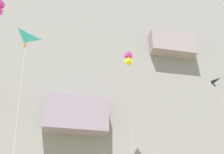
{
  "coord_description": "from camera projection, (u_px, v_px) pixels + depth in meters",
  "views": [
    {
      "loc": [
        -1.62,
        -2.13,
        2.44
      ],
      "look_at": [
        2.37,
        19.79,
        17.73
      ],
      "focal_mm": 43.04,
      "sensor_mm": 36.0,
      "label": 1
    }
  ],
  "objects": [
    {
      "name": "kite_box_high_center",
      "position": [
        129.0,
        59.0,
        49.65
      ],
      "size": [
        2.52,
        6.3,
        34.47
      ],
      "color": "#CC3399",
      "rests_on": "ground"
    },
    {
      "name": "cliff_face",
      "position": [
        77.0,
        82.0,
        72.4
      ],
      "size": [
        180.0,
        31.42,
        84.57
      ],
      "color": "gray",
      "rests_on": "ground"
    },
    {
      "name": "kite_delta_far_right",
      "position": [
        213.0,
        86.0,
        45.44
      ],
      "size": [
        4.06,
        6.55,
        27.49
      ],
      "color": "black",
      "rests_on": "ground"
    },
    {
      "name": "kite_delta_high_left",
      "position": [
        23.0,
        49.0,
        26.4
      ],
      "size": [
        3.92,
        5.65,
        20.16
      ],
      "color": "#38B2D1",
      "rests_on": "ground"
    }
  ]
}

